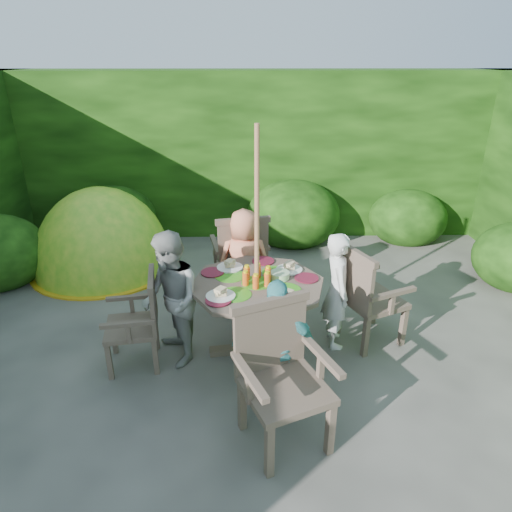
{
  "coord_description": "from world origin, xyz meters",
  "views": [
    {
      "loc": [
        -0.12,
        -3.39,
        2.71
      ],
      "look_at": [
        -0.03,
        0.8,
        0.85
      ],
      "focal_mm": 32.0,
      "sensor_mm": 36.0,
      "label": 1
    }
  ],
  "objects_px": {
    "parasol_pole": "(257,249)",
    "dome_tent": "(105,267)",
    "garden_chair_right": "(366,295)",
    "garden_chair_front": "(280,373)",
    "garden_chair_back": "(241,256)",
    "garden_chair_left": "(139,320)",
    "child_left": "(171,300)",
    "child_back": "(244,262)",
    "child_front": "(275,347)",
    "patio_table": "(257,294)",
    "child_right": "(337,290)"
  },
  "relations": [
    {
      "from": "parasol_pole",
      "to": "dome_tent",
      "type": "relative_size",
      "value": 0.94
    },
    {
      "from": "garden_chair_right",
      "to": "garden_chair_front",
      "type": "height_order",
      "value": "garden_chair_front"
    },
    {
      "from": "garden_chair_front",
      "to": "garden_chair_back",
      "type": "bearing_deg",
      "value": 75.3
    },
    {
      "from": "garden_chair_left",
      "to": "child_left",
      "type": "xyz_separation_m",
      "value": [
        0.3,
        0.05,
        0.18
      ]
    },
    {
      "from": "garden_chair_back",
      "to": "child_back",
      "type": "bearing_deg",
      "value": 86.71
    },
    {
      "from": "garden_chair_right",
      "to": "child_front",
      "type": "height_order",
      "value": "child_front"
    },
    {
      "from": "parasol_pole",
      "to": "garden_chair_left",
      "type": "height_order",
      "value": "parasol_pole"
    },
    {
      "from": "patio_table",
      "to": "dome_tent",
      "type": "bearing_deg",
      "value": 136.23
    },
    {
      "from": "patio_table",
      "to": "child_back",
      "type": "distance_m",
      "value": 0.8
    },
    {
      "from": "garden_chair_left",
      "to": "child_right",
      "type": "relative_size",
      "value": 0.73
    },
    {
      "from": "child_left",
      "to": "child_back",
      "type": "height_order",
      "value": "child_left"
    },
    {
      "from": "garden_chair_right",
      "to": "garden_chair_front",
      "type": "relative_size",
      "value": 0.94
    },
    {
      "from": "child_left",
      "to": "child_front",
      "type": "xyz_separation_m",
      "value": [
        0.91,
        -0.67,
        -0.06
      ]
    },
    {
      "from": "garden_chair_left",
      "to": "garden_chair_front",
      "type": "distance_m",
      "value": 1.54
    },
    {
      "from": "child_right",
      "to": "child_back",
      "type": "xyz_separation_m",
      "value": [
        -0.91,
        0.67,
        0.01
      ]
    },
    {
      "from": "parasol_pole",
      "to": "child_front",
      "type": "relative_size",
      "value": 1.86
    },
    {
      "from": "child_front",
      "to": "garden_chair_right",
      "type": "bearing_deg",
      "value": 55.35
    },
    {
      "from": "garden_chair_back",
      "to": "child_front",
      "type": "relative_size",
      "value": 0.88
    },
    {
      "from": "garden_chair_front",
      "to": "child_front",
      "type": "distance_m",
      "value": 0.29
    },
    {
      "from": "parasol_pole",
      "to": "child_right",
      "type": "height_order",
      "value": "parasol_pole"
    },
    {
      "from": "child_right",
      "to": "dome_tent",
      "type": "distance_m",
      "value": 3.46
    },
    {
      "from": "patio_table",
      "to": "garden_chair_front",
      "type": "bearing_deg",
      "value": -82.48
    },
    {
      "from": "garden_chair_right",
      "to": "child_right",
      "type": "relative_size",
      "value": 0.83
    },
    {
      "from": "child_back",
      "to": "dome_tent",
      "type": "xyz_separation_m",
      "value": [
        -1.94,
        1.19,
        -0.6
      ]
    },
    {
      "from": "child_right",
      "to": "child_left",
      "type": "xyz_separation_m",
      "value": [
        -1.58,
        -0.25,
        0.05
      ]
    },
    {
      "from": "garden_chair_back",
      "to": "child_front",
      "type": "distance_m",
      "value": 1.89
    },
    {
      "from": "child_back",
      "to": "parasol_pole",
      "type": "bearing_deg",
      "value": 93.92
    },
    {
      "from": "garden_chair_right",
      "to": "child_front",
      "type": "xyz_separation_m",
      "value": [
        -0.96,
        -0.94,
        0.06
      ]
    },
    {
      "from": "garden_chair_left",
      "to": "child_front",
      "type": "relative_size",
      "value": 0.74
    },
    {
      "from": "patio_table",
      "to": "garden_chair_back",
      "type": "relative_size",
      "value": 1.43
    },
    {
      "from": "child_left",
      "to": "child_back",
      "type": "relative_size",
      "value": 1.08
    },
    {
      "from": "parasol_pole",
      "to": "child_left",
      "type": "xyz_separation_m",
      "value": [
        -0.79,
        -0.12,
        -0.45
      ]
    },
    {
      "from": "parasol_pole",
      "to": "child_front",
      "type": "bearing_deg",
      "value": -81.06
    },
    {
      "from": "parasol_pole",
      "to": "child_front",
      "type": "distance_m",
      "value": 0.95
    },
    {
      "from": "patio_table",
      "to": "dome_tent",
      "type": "xyz_separation_m",
      "value": [
        -2.07,
        1.98,
        -0.63
      ]
    },
    {
      "from": "garden_chair_left",
      "to": "child_front",
      "type": "height_order",
      "value": "child_front"
    },
    {
      "from": "garden_chair_right",
      "to": "child_front",
      "type": "relative_size",
      "value": 0.84
    },
    {
      "from": "garden_chair_right",
      "to": "dome_tent",
      "type": "bearing_deg",
      "value": 36.29
    },
    {
      "from": "garden_chair_right",
      "to": "child_back",
      "type": "xyz_separation_m",
      "value": [
        -1.21,
        0.64,
        0.07
      ]
    },
    {
      "from": "garden_chair_right",
      "to": "garden_chair_front",
      "type": "distance_m",
      "value": 1.55
    },
    {
      "from": "garden_chair_back",
      "to": "garden_chair_front",
      "type": "height_order",
      "value": "garden_chair_front"
    },
    {
      "from": "dome_tent",
      "to": "patio_table",
      "type": "bearing_deg",
      "value": -24.08
    },
    {
      "from": "patio_table",
      "to": "child_back",
      "type": "bearing_deg",
      "value": 99.26
    },
    {
      "from": "garden_chair_front",
      "to": "dome_tent",
      "type": "height_order",
      "value": "dome_tent"
    },
    {
      "from": "child_left",
      "to": "dome_tent",
      "type": "height_order",
      "value": "child_left"
    },
    {
      "from": "garden_chair_back",
      "to": "child_left",
      "type": "height_order",
      "value": "child_left"
    },
    {
      "from": "garden_chair_right",
      "to": "child_back",
      "type": "distance_m",
      "value": 1.37
    },
    {
      "from": "child_right",
      "to": "child_back",
      "type": "height_order",
      "value": "child_back"
    },
    {
      "from": "garden_chair_left",
      "to": "child_left",
      "type": "relative_size",
      "value": 0.68
    },
    {
      "from": "child_back",
      "to": "dome_tent",
      "type": "distance_m",
      "value": 2.36
    }
  ]
}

